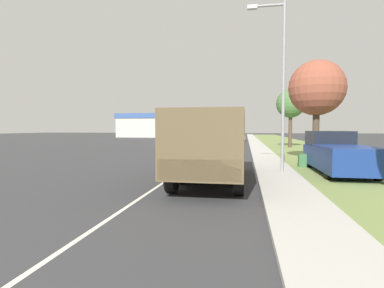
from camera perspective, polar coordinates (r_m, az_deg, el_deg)
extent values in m
plane|color=#38383A|center=(38.77, 5.51, -0.08)|extent=(180.00, 180.00, 0.00)
cube|color=silver|center=(38.77, 5.51, -0.07)|extent=(0.12, 120.00, 0.00)
cube|color=beige|center=(38.66, 12.17, -0.05)|extent=(1.80, 120.00, 0.12)
cube|color=olive|center=(39.08, 18.63, -0.18)|extent=(7.00, 120.00, 0.02)
cube|color=#545B3D|center=(14.46, 5.14, 0.97)|extent=(2.45, 2.07, 1.97)
cube|color=brown|center=(10.78, 3.43, 0.54)|extent=(2.45, 5.33, 2.07)
cube|color=#545B3D|center=(8.26, 1.30, -5.02)|extent=(2.33, 0.10, 0.60)
cube|color=red|center=(8.40, -4.94, -3.51)|extent=(0.12, 0.06, 0.12)
cube|color=red|center=(8.12, 7.72, -3.75)|extent=(0.12, 0.06, 0.12)
cylinder|color=black|center=(14.56, 0.86, -3.01)|extent=(0.30, 1.13, 1.13)
cylinder|color=black|center=(14.38, 9.36, -3.13)|extent=(0.30, 1.13, 1.13)
cylinder|color=black|center=(9.77, -3.82, -6.01)|extent=(0.30, 1.13, 1.13)
cylinder|color=black|center=(9.49, 8.97, -6.31)|extent=(0.30, 1.13, 1.13)
cylinder|color=black|center=(11.31, -1.87, -4.76)|extent=(0.30, 1.13, 1.13)
cylinder|color=black|center=(11.07, 9.14, -4.97)|extent=(0.30, 1.13, 1.13)
cube|color=silver|center=(24.41, -1.29, -0.68)|extent=(1.82, 4.10, 0.68)
cube|color=black|center=(24.45, -1.25, 0.94)|extent=(1.60, 1.85, 0.70)
cylinder|color=black|center=(25.87, -2.47, -0.91)|extent=(0.20, 0.64, 0.64)
cylinder|color=black|center=(25.57, 1.07, -0.95)|extent=(0.20, 0.64, 0.64)
cylinder|color=black|center=(23.32, -3.88, -1.34)|extent=(0.20, 0.64, 0.64)
cylinder|color=black|center=(22.99, 0.04, -1.40)|extent=(0.20, 0.64, 0.64)
cube|color=silver|center=(37.20, 2.71, 0.62)|extent=(1.87, 4.72, 0.71)
cube|color=black|center=(37.27, 2.73, 1.72)|extent=(1.65, 2.12, 0.72)
cylinder|color=black|center=(38.82, 1.77, 0.41)|extent=(0.20, 0.64, 0.64)
cylinder|color=black|center=(38.61, 4.22, 0.39)|extent=(0.20, 0.64, 0.64)
cylinder|color=black|center=(35.83, 1.07, 0.19)|extent=(0.20, 0.64, 0.64)
cylinder|color=black|center=(35.61, 3.73, 0.17)|extent=(0.20, 0.64, 0.64)
cube|color=silver|center=(51.33, 9.07, 1.18)|extent=(1.79, 3.99, 0.59)
cube|color=black|center=(51.39, 9.08, 1.86)|extent=(1.58, 1.79, 0.62)
cylinder|color=black|center=(52.63, 8.23, 1.07)|extent=(0.20, 0.64, 0.64)
cylinder|color=black|center=(52.60, 9.96, 1.06)|extent=(0.20, 0.64, 0.64)
cylinder|color=black|center=(50.08, 8.13, 0.97)|extent=(0.20, 0.64, 0.64)
cylinder|color=black|center=(50.05, 9.95, 0.96)|extent=(0.20, 0.64, 0.64)
cube|color=navy|center=(15.42, 26.12, -2.38)|extent=(2.08, 5.73, 0.96)
cube|color=black|center=(16.97, 24.64, 1.01)|extent=(1.91, 2.41, 0.75)
cube|color=navy|center=(14.23, 27.50, -0.66)|extent=(2.08, 3.32, 0.12)
cylinder|color=black|center=(17.06, 21.36, -2.89)|extent=(0.24, 0.76, 0.76)
cylinder|color=black|center=(17.51, 27.28, -2.87)|extent=(0.24, 0.76, 0.76)
cylinder|color=black|center=(13.40, 24.53, -4.52)|extent=(0.24, 0.76, 0.76)
cylinder|color=black|center=(13.97, 31.87, -4.41)|extent=(0.24, 0.76, 0.76)
cylinder|color=gray|center=(14.19, 17.01, 10.23)|extent=(0.14, 0.14, 7.58)
cylinder|color=gray|center=(15.03, 14.35, 24.19)|extent=(1.40, 0.11, 0.11)
cube|color=#B2B2AD|center=(14.99, 11.42, 24.16)|extent=(0.44, 0.24, 0.16)
cylinder|color=#4C3D2D|center=(20.11, 22.51, 2.05)|extent=(0.40, 0.40, 3.62)
sphere|color=brown|center=(20.26, 22.67, 9.84)|extent=(3.39, 3.39, 3.39)
cylinder|color=#4C3D2D|center=(34.14, 18.20, 2.66)|extent=(0.38, 0.38, 3.89)
sphere|color=#477038|center=(34.24, 18.28, 7.34)|extent=(3.07, 3.07, 3.07)
cube|color=#3D7042|center=(17.14, 20.53, -2.95)|extent=(0.55, 0.45, 0.70)
cube|color=beige|center=(70.77, -6.96, 3.08)|extent=(16.20, 8.24, 4.35)
cube|color=#385693|center=(70.83, -6.97, 5.28)|extent=(16.85, 8.57, 1.09)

